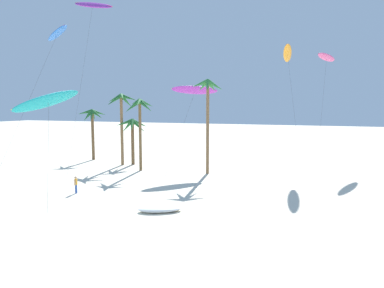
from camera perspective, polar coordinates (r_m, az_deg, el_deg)
palm_tree_0 at (r=53.42m, az=-16.31°, el=4.00°), size 3.88×3.39×7.64m
palm_tree_1 at (r=47.56m, az=-11.69°, el=6.09°), size 4.66×4.11×9.77m
palm_tree_2 at (r=47.74m, az=-9.88°, el=2.56°), size 4.02×4.28×6.38m
palm_tree_3 at (r=42.95m, az=-8.69°, el=5.31°), size 4.08×4.41×9.00m
palm_tree_4 at (r=40.51m, az=2.61°, el=7.48°), size 3.72×3.64×11.24m
flying_kite_1 at (r=29.82m, az=-22.75°, el=6.73°), size 2.16×7.62×9.90m
flying_kite_2 at (r=44.34m, az=0.54°, el=8.98°), size 5.47×12.41×10.82m
flying_kite_3 at (r=52.81m, az=21.53°, el=13.29°), size 2.98×9.54×15.44m
flying_kite_4 at (r=46.60m, az=15.64°, el=14.32°), size 3.12×7.41×15.84m
flying_kite_6 at (r=39.71m, az=-21.53°, el=16.77°), size 5.11×11.62×16.38m
flying_kite_7 at (r=47.50m, az=-16.23°, el=21.35°), size 8.16×9.87×22.04m
grounded_kite_1 at (r=26.79m, az=-5.33°, el=-10.71°), size 3.61×2.88×0.42m
person_foreground_walker at (r=33.66m, az=-18.78°, el=-6.33°), size 0.29×0.48×1.60m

